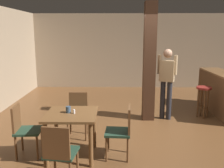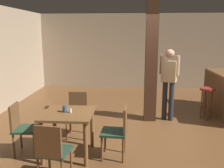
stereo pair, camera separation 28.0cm
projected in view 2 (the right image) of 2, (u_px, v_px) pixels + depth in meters
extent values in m
plane|color=brown|center=(155.00, 132.00, 5.37)|extent=(10.80, 10.80, 0.00)
cube|color=gray|center=(144.00, 51.00, 9.48)|extent=(8.00, 0.10, 2.80)
cube|color=#382114|center=(151.00, 63.00, 5.87)|extent=(0.28, 0.28, 2.80)
cube|color=brown|center=(68.00, 114.00, 4.22)|extent=(0.85, 0.85, 0.04)
cylinder|color=brown|center=(92.00, 128.00, 4.62)|extent=(0.07, 0.07, 0.73)
cylinder|color=brown|center=(55.00, 127.00, 4.67)|extent=(0.07, 0.07, 0.73)
cylinder|color=brown|center=(86.00, 145.00, 3.93)|extent=(0.07, 0.07, 0.73)
cylinder|color=brown|center=(42.00, 143.00, 3.97)|extent=(0.07, 0.07, 0.73)
cube|color=#1E3828|center=(77.00, 116.00, 5.05)|extent=(0.43, 0.43, 0.04)
cube|color=brown|center=(78.00, 102.00, 5.19)|extent=(0.38, 0.05, 0.45)
cylinder|color=brown|center=(84.00, 129.00, 4.92)|extent=(0.04, 0.04, 0.43)
cylinder|color=brown|center=(67.00, 129.00, 4.93)|extent=(0.04, 0.04, 0.43)
cylinder|color=brown|center=(87.00, 123.00, 5.26)|extent=(0.04, 0.04, 0.43)
cylinder|color=brown|center=(70.00, 123.00, 5.27)|extent=(0.04, 0.04, 0.43)
cube|color=#1E3828|center=(27.00, 129.00, 4.35)|extent=(0.45, 0.45, 0.04)
cube|color=brown|center=(14.00, 117.00, 4.30)|extent=(0.06, 0.38, 0.45)
cylinder|color=brown|center=(40.00, 137.00, 4.56)|extent=(0.04, 0.04, 0.43)
cylinder|color=brown|center=(34.00, 145.00, 4.22)|extent=(0.04, 0.04, 0.43)
cylinder|color=brown|center=(21.00, 137.00, 4.56)|extent=(0.04, 0.04, 0.43)
cylinder|color=brown|center=(14.00, 145.00, 4.22)|extent=(0.04, 0.04, 0.43)
cube|color=#1E3828|center=(114.00, 132.00, 4.21)|extent=(0.44, 0.44, 0.04)
cube|color=brown|center=(125.00, 120.00, 4.14)|extent=(0.06, 0.38, 0.45)
cylinder|color=brown|center=(102.00, 149.00, 4.10)|extent=(0.04, 0.04, 0.43)
cylinder|color=brown|center=(105.00, 140.00, 4.44)|extent=(0.04, 0.04, 0.43)
cylinder|color=brown|center=(123.00, 150.00, 4.06)|extent=(0.04, 0.04, 0.43)
cylinder|color=brown|center=(125.00, 141.00, 4.40)|extent=(0.04, 0.04, 0.43)
cube|color=#1E3828|center=(55.00, 151.00, 3.53)|extent=(0.47, 0.47, 0.04)
cube|color=brown|center=(48.00, 142.00, 3.30)|extent=(0.38, 0.08, 0.45)
cylinder|color=brown|center=(49.00, 159.00, 3.78)|extent=(0.04, 0.04, 0.43)
cylinder|color=brown|center=(71.00, 161.00, 3.71)|extent=(0.04, 0.04, 0.43)
cylinder|color=#33475B|center=(65.00, 109.00, 4.23)|extent=(0.08, 0.08, 0.11)
cylinder|color=silver|center=(71.00, 111.00, 4.19)|extent=(0.03, 0.03, 0.07)
cube|color=tan|center=(169.00, 71.00, 5.89)|extent=(0.39, 0.31, 0.50)
sphere|color=#997056|center=(170.00, 54.00, 5.80)|extent=(0.27, 0.27, 0.21)
cylinder|color=#232328|center=(171.00, 101.00, 6.00)|extent=(0.16, 0.16, 0.95)
cylinder|color=#232328|center=(165.00, 101.00, 6.07)|extent=(0.16, 0.16, 0.95)
cylinder|color=tan|center=(178.00, 66.00, 5.77)|extent=(0.10, 0.10, 0.46)
cylinder|color=tan|center=(161.00, 65.00, 5.94)|extent=(0.10, 0.10, 0.46)
cube|color=#4C301C|center=(223.00, 95.00, 6.44)|extent=(0.36, 2.13, 1.03)
cylinder|color=maroon|center=(208.00, 89.00, 6.04)|extent=(0.36, 0.36, 0.05)
torus|color=brown|center=(206.00, 108.00, 6.14)|extent=(0.26, 0.26, 0.02)
cylinder|color=brown|center=(205.00, 103.00, 6.23)|extent=(0.03, 0.03, 0.73)
cylinder|color=brown|center=(208.00, 106.00, 6.00)|extent=(0.03, 0.03, 0.73)
cylinder|color=brown|center=(211.00, 105.00, 6.11)|extent=(0.03, 0.03, 0.73)
cylinder|color=brown|center=(201.00, 104.00, 6.12)|extent=(0.03, 0.03, 0.73)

